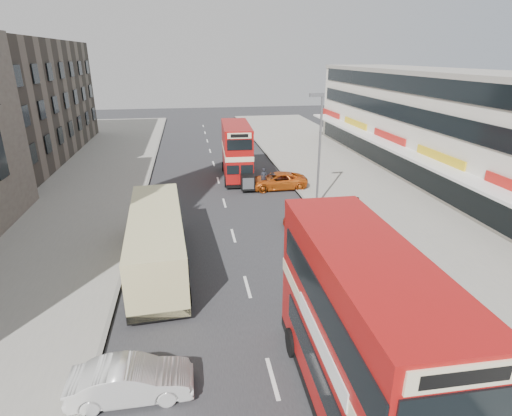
{
  "coord_description": "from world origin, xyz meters",
  "views": [
    {
      "loc": [
        -2.38,
        -8.77,
        10.48
      ],
      "look_at": [
        0.29,
        7.18,
        4.37
      ],
      "focal_mm": 28.43,
      "sensor_mm": 36.0,
      "label": 1
    }
  ],
  "objects_px": {
    "street_lamp": "(319,143)",
    "bus_second": "(237,151)",
    "car_right_a": "(316,216)",
    "pedestrian_near": "(355,209)",
    "car_right_b": "(277,181)",
    "cyclist": "(264,183)",
    "bus_main": "(360,335)",
    "coach": "(157,239)",
    "car_left_front": "(131,380)"
  },
  "relations": [
    {
      "from": "street_lamp",
      "to": "bus_second",
      "type": "relative_size",
      "value": 0.95
    },
    {
      "from": "bus_second",
      "to": "street_lamp",
      "type": "bearing_deg",
      "value": 121.81
    },
    {
      "from": "car_right_a",
      "to": "pedestrian_near",
      "type": "height_order",
      "value": "pedestrian_near"
    },
    {
      "from": "car_right_b",
      "to": "cyclist",
      "type": "height_order",
      "value": "cyclist"
    },
    {
      "from": "bus_main",
      "to": "coach",
      "type": "xyz_separation_m",
      "value": [
        -6.52,
        10.46,
        -1.23
      ]
    },
    {
      "from": "pedestrian_near",
      "to": "cyclist",
      "type": "relative_size",
      "value": 0.9
    },
    {
      "from": "coach",
      "to": "pedestrian_near",
      "type": "distance_m",
      "value": 13.1
    },
    {
      "from": "car_right_b",
      "to": "pedestrian_near",
      "type": "xyz_separation_m",
      "value": [
        3.49,
        -8.1,
        0.33
      ]
    },
    {
      "from": "pedestrian_near",
      "to": "cyclist",
      "type": "bearing_deg",
      "value": -57.2
    },
    {
      "from": "car_right_b",
      "to": "car_left_front",
      "type": "bearing_deg",
      "value": -24.17
    },
    {
      "from": "bus_second",
      "to": "pedestrian_near",
      "type": "xyz_separation_m",
      "value": [
        6.4,
        -11.85,
        -1.46
      ]
    },
    {
      "from": "pedestrian_near",
      "to": "bus_main",
      "type": "bearing_deg",
      "value": 69.22
    },
    {
      "from": "bus_main",
      "to": "coach",
      "type": "height_order",
      "value": "bus_main"
    },
    {
      "from": "bus_main",
      "to": "car_left_front",
      "type": "xyz_separation_m",
      "value": [
        -6.89,
        1.68,
        -2.19
      ]
    },
    {
      "from": "coach",
      "to": "car_left_front",
      "type": "height_order",
      "value": "coach"
    },
    {
      "from": "bus_main",
      "to": "car_right_b",
      "type": "height_order",
      "value": "bus_main"
    },
    {
      "from": "coach",
      "to": "car_left_front",
      "type": "bearing_deg",
      "value": -95.79
    },
    {
      "from": "cyclist",
      "to": "car_left_front",
      "type": "bearing_deg",
      "value": -112.96
    },
    {
      "from": "car_left_front",
      "to": "cyclist",
      "type": "bearing_deg",
      "value": -21.83
    },
    {
      "from": "bus_main",
      "to": "bus_second",
      "type": "xyz_separation_m",
      "value": [
        -0.44,
        26.23,
        -0.38
      ]
    },
    {
      "from": "car_right_b",
      "to": "pedestrian_near",
      "type": "bearing_deg",
      "value": 23.35
    },
    {
      "from": "bus_main",
      "to": "coach",
      "type": "distance_m",
      "value": 12.39
    },
    {
      "from": "bus_second",
      "to": "cyclist",
      "type": "xyz_separation_m",
      "value": [
        1.72,
        -4.08,
        -1.84
      ]
    },
    {
      "from": "cyclist",
      "to": "bus_second",
      "type": "bearing_deg",
      "value": 111.66
    },
    {
      "from": "car_left_front",
      "to": "cyclist",
      "type": "relative_size",
      "value": 2.08
    },
    {
      "from": "coach",
      "to": "car_right_a",
      "type": "height_order",
      "value": "coach"
    },
    {
      "from": "bus_main",
      "to": "cyclist",
      "type": "distance_m",
      "value": 22.29
    },
    {
      "from": "bus_second",
      "to": "car_right_b",
      "type": "bearing_deg",
      "value": 130.61
    },
    {
      "from": "coach",
      "to": "street_lamp",
      "type": "bearing_deg",
      "value": 30.26
    },
    {
      "from": "car_right_a",
      "to": "cyclist",
      "type": "height_order",
      "value": "cyclist"
    },
    {
      "from": "street_lamp",
      "to": "coach",
      "type": "relative_size",
      "value": 0.78
    },
    {
      "from": "bus_main",
      "to": "pedestrian_near",
      "type": "distance_m",
      "value": 15.67
    },
    {
      "from": "bus_main",
      "to": "bus_second",
      "type": "bearing_deg",
      "value": -88.24
    },
    {
      "from": "coach",
      "to": "pedestrian_near",
      "type": "bearing_deg",
      "value": 14.0
    },
    {
      "from": "car_left_front",
      "to": "bus_main",
      "type": "bearing_deg",
      "value": -103.75
    },
    {
      "from": "coach",
      "to": "cyclist",
      "type": "xyz_separation_m",
      "value": [
        7.8,
        11.68,
        -0.99
      ]
    },
    {
      "from": "car_right_b",
      "to": "bus_main",
      "type": "bearing_deg",
      "value": -6.22
    },
    {
      "from": "bus_second",
      "to": "car_right_a",
      "type": "height_order",
      "value": "bus_second"
    },
    {
      "from": "bus_main",
      "to": "bus_second",
      "type": "distance_m",
      "value": 26.24
    },
    {
      "from": "bus_second",
      "to": "car_left_front",
      "type": "height_order",
      "value": "bus_second"
    },
    {
      "from": "bus_second",
      "to": "car_left_front",
      "type": "xyz_separation_m",
      "value": [
        -6.44,
        -24.55,
        -1.81
      ]
    },
    {
      "from": "car_right_a",
      "to": "pedestrian_near",
      "type": "bearing_deg",
      "value": 81.95
    },
    {
      "from": "bus_main",
      "to": "car_right_b",
      "type": "relative_size",
      "value": 2.01
    },
    {
      "from": "street_lamp",
      "to": "coach",
      "type": "distance_m",
      "value": 13.39
    },
    {
      "from": "car_left_front",
      "to": "cyclist",
      "type": "height_order",
      "value": "cyclist"
    },
    {
      "from": "street_lamp",
      "to": "car_right_b",
      "type": "height_order",
      "value": "street_lamp"
    },
    {
      "from": "bus_main",
      "to": "cyclist",
      "type": "bearing_deg",
      "value": -92.51
    },
    {
      "from": "bus_second",
      "to": "car_right_a",
      "type": "xyz_separation_m",
      "value": [
        3.76,
        -11.73,
        -1.83
      ]
    },
    {
      "from": "bus_second",
      "to": "car_right_b",
      "type": "relative_size",
      "value": 1.76
    },
    {
      "from": "street_lamp",
      "to": "car_left_front",
      "type": "xyz_separation_m",
      "value": [
        -11.19,
        -16.0,
        -4.13
      ]
    }
  ]
}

